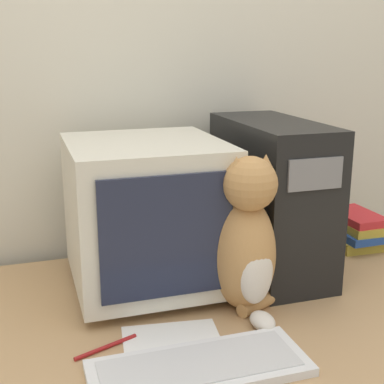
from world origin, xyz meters
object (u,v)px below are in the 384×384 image
at_px(crt_monitor, 147,213).
at_px(keyboard, 199,368).
at_px(book_stack, 356,230).
at_px(computer_tower, 271,197).
at_px(cat, 244,243).
at_px(pen, 106,347).

bearing_deg(crt_monitor, keyboard, -89.40).
bearing_deg(book_stack, computer_tower, -168.19).
relative_size(computer_tower, cat, 1.18).
relative_size(keyboard, book_stack, 2.16).
height_order(crt_monitor, keyboard, crt_monitor).
height_order(computer_tower, keyboard, computer_tower).
xyz_separation_m(crt_monitor, pen, (-0.16, -0.27, -0.20)).
distance_m(crt_monitor, cat, 0.27).
bearing_deg(book_stack, keyboard, -144.29).
xyz_separation_m(keyboard, pen, (-0.16, 0.14, -0.01)).
xyz_separation_m(crt_monitor, cat, (0.19, -0.19, -0.03)).
relative_size(computer_tower, pen, 3.24).
relative_size(crt_monitor, computer_tower, 0.91).
bearing_deg(computer_tower, book_stack, 11.81).
xyz_separation_m(computer_tower, pen, (-0.51, -0.29, -0.21)).
distance_m(crt_monitor, pen, 0.37).
bearing_deg(cat, keyboard, -132.81).
relative_size(keyboard, cat, 1.13).
bearing_deg(cat, crt_monitor, 131.88).
bearing_deg(crt_monitor, pen, -119.66).
bearing_deg(cat, book_stack, 25.90).
xyz_separation_m(crt_monitor, computer_tower, (0.36, 0.01, 0.01)).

